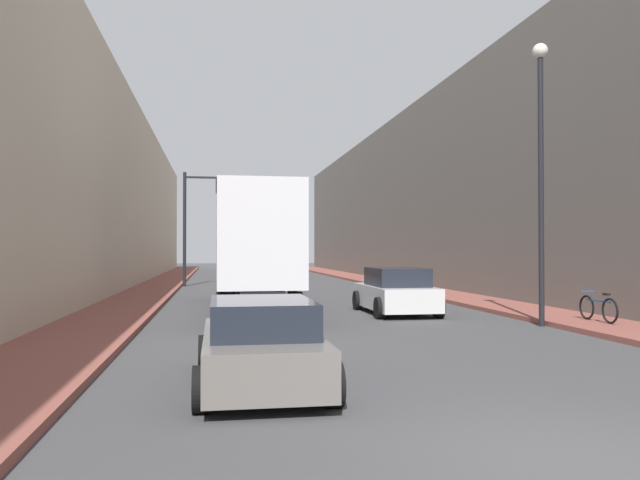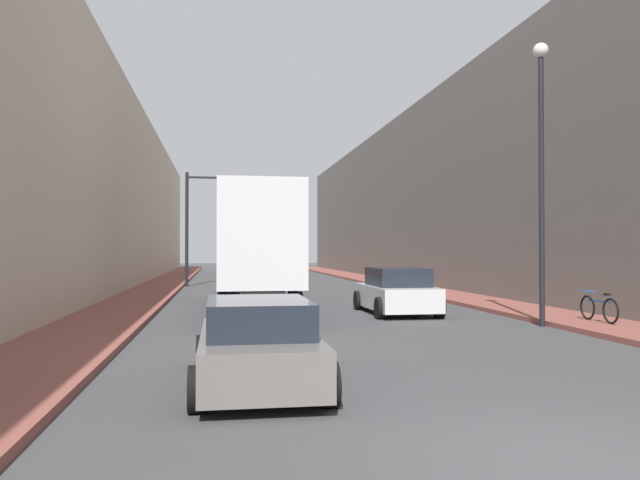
{
  "view_description": "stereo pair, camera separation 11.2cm",
  "coord_description": "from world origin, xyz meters",
  "px_view_note": "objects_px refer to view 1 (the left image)",
  "views": [
    {
      "loc": [
        -3.71,
        -5.98,
        2.2
      ],
      "look_at": [
        -0.73,
        11.77,
        2.5
      ],
      "focal_mm": 35.0,
      "sensor_mm": 36.0,
      "label": 1
    },
    {
      "loc": [
        -3.6,
        -6.0,
        2.2
      ],
      "look_at": [
        -0.73,
        11.77,
        2.5
      ],
      "focal_mm": 35.0,
      "sensor_mm": 36.0,
      "label": 2
    }
  ],
  "objects_px": {
    "sedan_car": "(261,344)",
    "street_lamp": "(541,149)",
    "suv_car": "(396,292)",
    "traffic_signal_gantry": "(207,208)",
    "semi_truck": "(251,246)",
    "parked_bicycle": "(598,308)"
  },
  "relations": [
    {
      "from": "sedan_car",
      "to": "street_lamp",
      "type": "relative_size",
      "value": 0.53
    },
    {
      "from": "suv_car",
      "to": "traffic_signal_gantry",
      "type": "distance_m",
      "value": 19.48
    },
    {
      "from": "semi_truck",
      "to": "suv_car",
      "type": "height_order",
      "value": "semi_truck"
    },
    {
      "from": "sedan_car",
      "to": "suv_car",
      "type": "height_order",
      "value": "suv_car"
    },
    {
      "from": "suv_car",
      "to": "traffic_signal_gantry",
      "type": "relative_size",
      "value": 0.64
    },
    {
      "from": "suv_car",
      "to": "traffic_signal_gantry",
      "type": "bearing_deg",
      "value": 110.48
    },
    {
      "from": "street_lamp",
      "to": "sedan_car",
      "type": "bearing_deg",
      "value": -142.51
    },
    {
      "from": "street_lamp",
      "to": "semi_truck",
      "type": "bearing_deg",
      "value": 141.96
    },
    {
      "from": "semi_truck",
      "to": "sedan_car",
      "type": "distance_m",
      "value": 12.98
    },
    {
      "from": "semi_truck",
      "to": "traffic_signal_gantry",
      "type": "distance_m",
      "value": 16.02
    },
    {
      "from": "traffic_signal_gantry",
      "to": "suv_car",
      "type": "bearing_deg",
      "value": -69.52
    },
    {
      "from": "suv_car",
      "to": "traffic_signal_gantry",
      "type": "height_order",
      "value": "traffic_signal_gantry"
    },
    {
      "from": "semi_truck",
      "to": "traffic_signal_gantry",
      "type": "bearing_deg",
      "value": 96.46
    },
    {
      "from": "semi_truck",
      "to": "parked_bicycle",
      "type": "height_order",
      "value": "semi_truck"
    },
    {
      "from": "street_lamp",
      "to": "parked_bicycle",
      "type": "height_order",
      "value": "street_lamp"
    },
    {
      "from": "parked_bicycle",
      "to": "sedan_car",
      "type": "bearing_deg",
      "value": -148.45
    },
    {
      "from": "sedan_car",
      "to": "suv_car",
      "type": "distance_m",
      "value": 12.04
    },
    {
      "from": "semi_truck",
      "to": "parked_bicycle",
      "type": "bearing_deg",
      "value": -34.78
    },
    {
      "from": "sedan_car",
      "to": "traffic_signal_gantry",
      "type": "distance_m",
      "value": 28.92
    },
    {
      "from": "suv_car",
      "to": "street_lamp",
      "type": "height_order",
      "value": "street_lamp"
    },
    {
      "from": "semi_truck",
      "to": "sedan_car",
      "type": "height_order",
      "value": "semi_truck"
    },
    {
      "from": "suv_car",
      "to": "street_lamp",
      "type": "distance_m",
      "value": 6.81
    }
  ]
}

